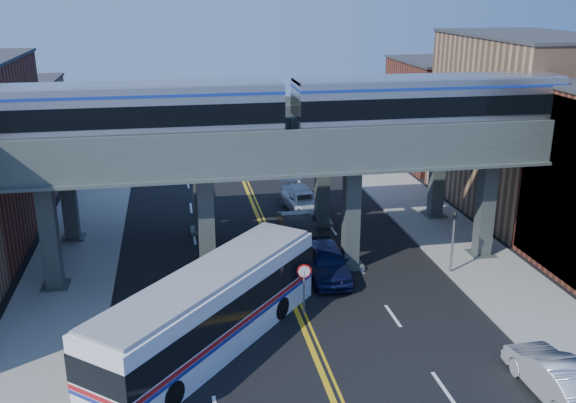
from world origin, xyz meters
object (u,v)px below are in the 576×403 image
(car_parked_curb, at_px, (555,376))
(car_lane_b, at_px, (297,229))
(stop_sign, at_px, (304,281))
(car_lane_c, at_px, (304,202))
(car_lane_d, at_px, (301,198))
(traffic_signal, at_px, (453,236))
(transit_bus, at_px, (210,311))
(car_lane_a, at_px, (327,261))
(transit_train, at_px, (137,113))

(car_parked_curb, bearing_deg, car_lane_b, -69.84)
(stop_sign, relative_size, car_lane_c, 0.52)
(stop_sign, bearing_deg, car_lane_d, 79.01)
(stop_sign, bearing_deg, traffic_signal, 18.63)
(car_lane_c, xyz_separation_m, car_lane_d, (-0.06, 0.85, 0.05))
(transit_bus, xyz_separation_m, car_lane_a, (6.72, 6.23, -0.85))
(transit_bus, xyz_separation_m, car_lane_c, (7.71, 16.98, -1.05))
(transit_bus, relative_size, car_lane_d, 2.30)
(transit_bus, relative_size, car_lane_a, 2.24)
(stop_sign, distance_m, car_parked_curb, 11.60)
(car_lane_d, bearing_deg, car_parked_curb, -84.38)
(stop_sign, bearing_deg, transit_train, 146.28)
(transit_train, bearing_deg, car_parked_curb, -39.96)
(transit_bus, distance_m, car_lane_a, 9.20)
(transit_train, xyz_separation_m, transit_bus, (2.87, -7.21, -7.42))
(transit_train, relative_size, car_parked_curb, 9.00)
(car_lane_a, bearing_deg, car_lane_d, 87.01)
(car_lane_b, bearing_deg, transit_train, -155.51)
(traffic_signal, bearing_deg, transit_bus, -158.92)
(stop_sign, distance_m, traffic_signal, 9.41)
(car_lane_a, height_order, car_lane_d, car_lane_a)
(transit_bus, distance_m, car_lane_c, 18.68)
(transit_bus, bearing_deg, stop_sign, -23.93)
(transit_train, height_order, car_lane_c, transit_train)
(car_lane_a, bearing_deg, transit_bus, -135.54)
(traffic_signal, distance_m, car_parked_curb, 11.27)
(car_parked_curb, bearing_deg, traffic_signal, -94.55)
(stop_sign, xyz_separation_m, car_lane_c, (3.09, 14.77, -1.05))
(car_lane_b, bearing_deg, car_lane_a, -83.93)
(transit_train, distance_m, traffic_signal, 17.89)
(car_lane_b, height_order, car_parked_curb, car_lane_b)
(stop_sign, relative_size, transit_bus, 0.22)
(transit_bus, distance_m, car_lane_b, 12.98)
(car_lane_c, bearing_deg, traffic_signal, -69.55)
(transit_bus, height_order, car_lane_c, transit_bus)
(stop_sign, height_order, car_parked_curb, stop_sign)
(traffic_signal, height_order, transit_bus, traffic_signal)
(transit_bus, bearing_deg, traffic_signal, -28.43)
(stop_sign, xyz_separation_m, car_lane_d, (3.03, 15.62, -1.00))
(car_lane_a, distance_m, car_lane_b, 5.21)
(stop_sign, height_order, car_lane_c, stop_sign)
(transit_bus, bearing_deg, transit_train, 62.21)
(transit_bus, bearing_deg, car_parked_curb, -74.36)
(transit_train, distance_m, car_lane_c, 16.71)
(car_lane_a, bearing_deg, stop_sign, -115.96)
(car_lane_b, bearing_deg, traffic_signal, -40.49)
(traffic_signal, bearing_deg, stop_sign, -161.37)
(traffic_signal, height_order, car_parked_curb, traffic_signal)
(stop_sign, relative_size, car_lane_d, 0.50)
(transit_bus, height_order, car_lane_d, transit_bus)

